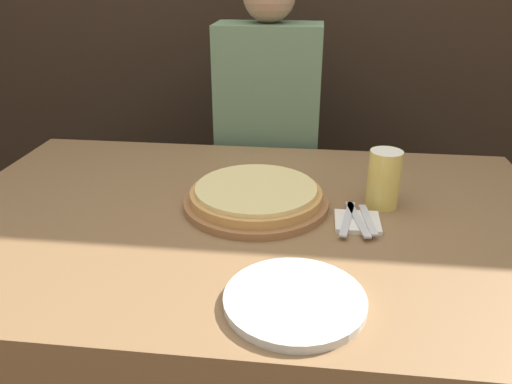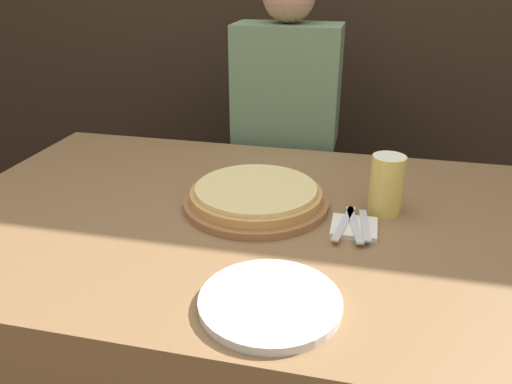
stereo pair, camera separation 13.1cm
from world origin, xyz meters
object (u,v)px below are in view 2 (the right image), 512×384
dinner_knife (354,224)px  spoon (365,225)px  diner_person (285,156)px  beer_glass (387,182)px  dinner_plate (270,302)px  fork (344,223)px  pizza_on_board (256,197)px

dinner_knife → spoon: 0.03m
diner_person → beer_glass: bearing=-57.9°
dinner_plate → fork: (0.11, 0.34, 0.01)m
diner_person → fork: bearing=-68.9°
dinner_knife → diner_person: bearing=112.8°
pizza_on_board → beer_glass: 0.34m
dinner_plate → diner_person: (-0.15, 1.02, -0.09)m
pizza_on_board → dinner_plate: (0.12, -0.41, -0.02)m
fork → spoon: 0.05m
spoon → diner_person: size_ratio=0.12×
pizza_on_board → dinner_knife: pizza_on_board is taller
beer_glass → fork: 0.16m
dinner_knife → fork: bearing=180.0°
pizza_on_board → dinner_plate: bearing=-73.4°
pizza_on_board → fork: (0.24, -0.07, -0.01)m
fork → dinner_knife: same height
diner_person → dinner_knife: bearing=-67.2°
pizza_on_board → spoon: 0.30m
fork → dinner_knife: size_ratio=1.00×
dinner_plate → pizza_on_board: bearing=106.6°
fork → spoon: size_ratio=1.17×
fork → diner_person: bearing=111.1°
dinner_plate → dinner_knife: size_ratio=1.47×
fork → spoon: bearing=0.0°
dinner_plate → fork: bearing=71.4°
fork → spoon: same height
pizza_on_board → fork: 0.25m
fork → dinner_knife: bearing=0.0°
beer_glass → dinner_knife: beer_glass is taller
spoon → fork: bearing=180.0°
pizza_on_board → dinner_knife: (0.26, -0.07, -0.01)m
beer_glass → diner_person: size_ratio=0.12×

